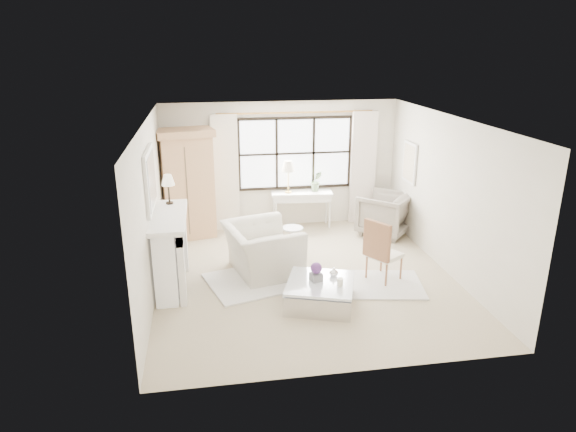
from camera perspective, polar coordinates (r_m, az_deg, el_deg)
name	(u,v)px	position (r m, az deg, el deg)	size (l,w,h in m)	color
floor	(305,277)	(8.95, 1.95, -6.76)	(5.50, 5.50, 0.00)	#BFAD8D
ceiling	(307,120)	(8.16, 2.16, 10.61)	(5.50, 5.50, 0.00)	silver
wall_back	(281,165)	(11.07, -0.77, 5.69)	(5.00, 5.00, 0.00)	silver
wall_front	(353,273)	(5.96, 7.28, -6.25)	(5.00, 5.00, 0.00)	silver
wall_left	(151,210)	(8.35, -15.03, 0.64)	(5.50, 5.50, 0.00)	beige
wall_right	(448,195)	(9.27, 17.40, 2.20)	(5.50, 5.50, 0.00)	beige
window_pane	(295,153)	(11.05, 0.79, 6.99)	(2.40, 0.02, 1.50)	white
window_frame	(295,153)	(11.04, 0.80, 6.98)	(2.50, 0.04, 1.50)	black
curtain_rod	(296,113)	(10.84, 0.87, 11.43)	(0.04, 0.04, 3.30)	#A8773A
curtain_left	(226,174)	(10.89, -6.96, 4.71)	(0.55, 0.10, 2.47)	white
curtain_right	(363,168)	(11.41, 8.32, 5.29)	(0.55, 0.10, 2.47)	white
fireplace	(169,250)	(8.56, -13.13, -3.75)	(0.58, 1.66, 1.26)	white
mirror_frame	(150,180)	(8.21, -15.11, 3.90)	(0.05, 1.15, 0.95)	white
mirror_glass	(152,180)	(8.21, -14.90, 3.91)	(0.02, 1.00, 0.80)	silver
art_frame	(410,162)	(10.70, 13.37, 5.81)	(0.04, 0.62, 0.82)	silver
art_canvas	(409,162)	(10.69, 13.27, 5.81)	(0.01, 0.52, 0.72)	beige
mantel_lamp	(168,181)	(8.80, -13.20, 3.78)	(0.22, 0.22, 0.51)	black
armoire	(187,183)	(10.61, -11.14, 3.58)	(1.24, 0.92, 2.24)	tan
console_table	(302,209)	(11.16, 1.52, 0.73)	(1.34, 0.58, 0.80)	white
console_lamp	(288,167)	(10.84, 0.03, 5.45)	(0.28, 0.28, 0.69)	#BB9540
orchid_plant	(316,181)	(11.05, 3.17, 3.89)	(0.24, 0.20, 0.44)	#5E7850
side_table	(293,236)	(9.84, 0.52, -2.24)	(0.40, 0.40, 0.51)	white
rug_left	(263,279)	(8.83, -2.79, -7.04)	(1.81, 1.28, 0.03)	white
rug_right	(378,284)	(8.78, 9.98, -7.49)	(1.44, 1.08, 0.03)	silver
club_armchair	(262,250)	(8.96, -2.90, -3.75)	(1.32, 1.15, 0.86)	beige
wingback_chair	(385,214)	(10.93, 10.68, 0.23)	(0.94, 0.97, 0.88)	gray
french_chair	(383,263)	(8.85, 10.51, -5.19)	(0.67, 0.67, 1.08)	#9E6742
coffee_table	(320,293)	(8.01, 3.59, -8.58)	(1.27, 1.27, 0.38)	silver
planter_box	(316,277)	(7.93, 3.14, -6.77)	(0.16, 0.16, 0.12)	slate
planter_flowers	(316,268)	(7.87, 3.16, -5.79)	(0.18, 0.18, 0.18)	#5C2F77
pillar_candle	(340,282)	(7.80, 5.81, -7.32)	(0.09, 0.09, 0.12)	silver
coffee_vase	(334,272)	(8.09, 5.11, -6.20)	(0.14, 0.14, 0.14)	silver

